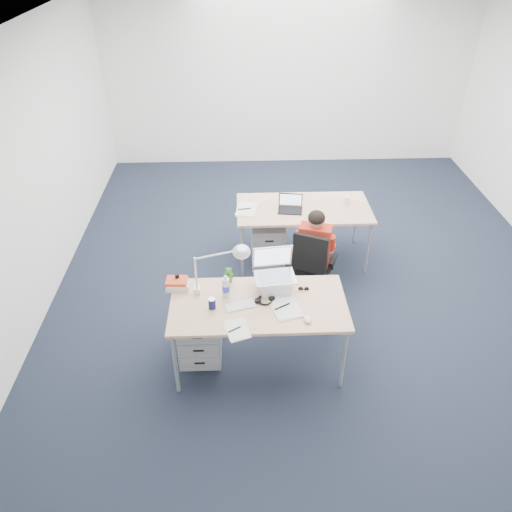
# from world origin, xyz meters

# --- Properties ---
(floor) EXTENTS (7.00, 7.00, 0.00)m
(floor) POSITION_xyz_m (0.00, 0.00, 0.00)
(floor) COLOR black
(floor) RESTS_ON ground
(room) EXTENTS (6.02, 7.02, 2.80)m
(room) POSITION_xyz_m (0.00, 0.00, 1.71)
(room) COLOR white
(room) RESTS_ON ground
(desk_near) EXTENTS (1.60, 0.80, 0.73)m
(desk_near) POSITION_xyz_m (-0.69, -1.34, 0.68)
(desk_near) COLOR tan
(desk_near) RESTS_ON ground
(desk_far) EXTENTS (1.60, 0.80, 0.73)m
(desk_far) POSITION_xyz_m (-0.07, 0.43, 0.68)
(desk_far) COLOR tan
(desk_far) RESTS_ON ground
(office_chair) EXTENTS (0.76, 0.76, 0.91)m
(office_chair) POSITION_xyz_m (-0.05, -0.36, 0.26)
(office_chair) COLOR black
(office_chair) RESTS_ON ground
(seated_person) EXTENTS (0.45, 0.65, 1.09)m
(seated_person) POSITION_xyz_m (-0.01, -0.21, 0.55)
(seated_person) COLOR red
(seated_person) RESTS_ON ground
(drawer_pedestal_near) EXTENTS (0.40, 0.50, 0.55)m
(drawer_pedestal_near) POSITION_xyz_m (-1.25, -1.21, 0.28)
(drawer_pedestal_near) COLOR #A8ACAE
(drawer_pedestal_near) RESTS_ON ground
(drawer_pedestal_far) EXTENTS (0.40, 0.50, 0.55)m
(drawer_pedestal_far) POSITION_xyz_m (-0.50, 0.39, 0.28)
(drawer_pedestal_far) COLOR #A8ACAE
(drawer_pedestal_far) RESTS_ON ground
(silver_laptop) EXTENTS (0.40, 0.33, 0.39)m
(silver_laptop) POSITION_xyz_m (-0.53, -1.15, 0.93)
(silver_laptop) COLOR silver
(silver_laptop) RESTS_ON desk_near
(wireless_keyboard) EXTENTS (0.28, 0.18, 0.01)m
(wireless_keyboard) POSITION_xyz_m (-0.86, -1.37, 0.74)
(wireless_keyboard) COLOR white
(wireless_keyboard) RESTS_ON desk_near
(computer_mouse) EXTENTS (0.07, 0.10, 0.03)m
(computer_mouse) POSITION_xyz_m (-0.28, -1.59, 0.75)
(computer_mouse) COLOR white
(computer_mouse) RESTS_ON desk_near
(headphones) EXTENTS (0.22, 0.18, 0.03)m
(headphones) POSITION_xyz_m (-0.63, -1.31, 0.75)
(headphones) COLOR black
(headphones) RESTS_ON desk_near
(can_koozie) EXTENTS (0.07, 0.07, 0.11)m
(can_koozie) POSITION_xyz_m (-1.11, -1.39, 0.78)
(can_koozie) COLOR #151B43
(can_koozie) RESTS_ON desk_near
(water_bottle) EXTENTS (0.09, 0.09, 0.22)m
(water_bottle) POSITION_xyz_m (-0.98, -1.22, 0.84)
(water_bottle) COLOR silver
(water_bottle) RESTS_ON desk_near
(bear_figurine) EXTENTS (0.09, 0.07, 0.16)m
(bear_figurine) POSITION_xyz_m (-0.96, -1.00, 0.81)
(bear_figurine) COLOR #1F6F1D
(bear_figurine) RESTS_ON desk_near
(book_stack) EXTENTS (0.24, 0.20, 0.09)m
(book_stack) POSITION_xyz_m (-1.44, -1.08, 0.78)
(book_stack) COLOR silver
(book_stack) RESTS_ON desk_near
(cordless_phone) EXTENTS (0.04, 0.03, 0.13)m
(cordless_phone) POSITION_xyz_m (-1.44, -1.05, 0.80)
(cordless_phone) COLOR black
(cordless_phone) RESTS_ON desk_near
(papers_left) EXTENTS (0.24, 0.30, 0.01)m
(papers_left) POSITION_xyz_m (-0.89, -1.69, 0.73)
(papers_left) COLOR #E8DD86
(papers_left) RESTS_ON desk_near
(papers_right) EXTENTS (0.31, 0.38, 0.01)m
(papers_right) POSITION_xyz_m (-0.46, -1.41, 0.74)
(papers_right) COLOR #E8DD86
(papers_right) RESTS_ON desk_near
(sunglasses) EXTENTS (0.11, 0.06, 0.02)m
(sunglasses) POSITION_xyz_m (-0.26, -1.16, 0.74)
(sunglasses) COLOR black
(sunglasses) RESTS_ON desk_near
(desk_lamp) EXTENTS (0.50, 0.29, 0.53)m
(desk_lamp) POSITION_xyz_m (-1.09, -1.16, 1.00)
(desk_lamp) COLOR silver
(desk_lamp) RESTS_ON desk_near
(dark_laptop) EXTENTS (0.31, 0.31, 0.20)m
(dark_laptop) POSITION_xyz_m (-0.24, 0.35, 0.83)
(dark_laptop) COLOR black
(dark_laptop) RESTS_ON desk_far
(far_cup) EXTENTS (0.09, 0.09, 0.10)m
(far_cup) POSITION_xyz_m (0.46, 0.51, 0.78)
(far_cup) COLOR white
(far_cup) RESTS_ON desk_far
(far_papers) EXTENTS (0.28, 0.36, 0.01)m
(far_papers) POSITION_xyz_m (-0.77, 0.39, 0.73)
(far_papers) COLOR white
(far_papers) RESTS_ON desk_far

